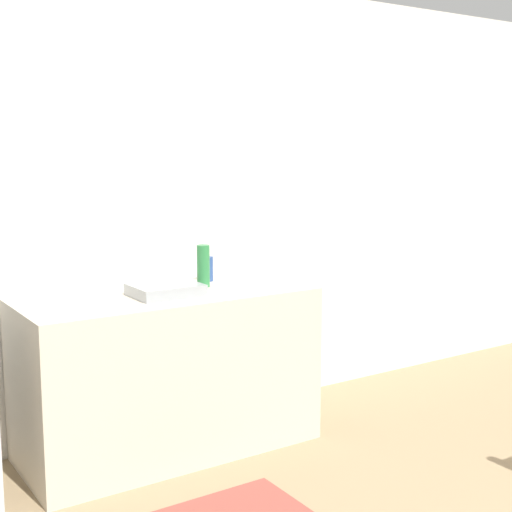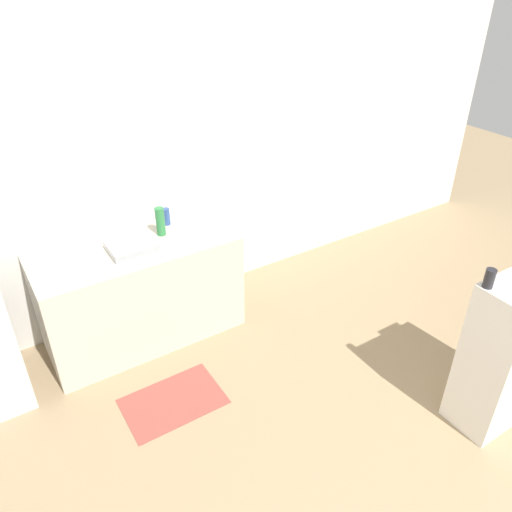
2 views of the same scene
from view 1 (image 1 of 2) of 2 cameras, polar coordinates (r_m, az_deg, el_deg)
wall_back at (r=4.23m, az=-5.62°, el=4.15°), size 8.00×0.06×2.60m
counter at (r=3.92m, az=-7.03°, el=-9.18°), size 1.56×0.68×0.86m
sink_basin at (r=3.75m, az=-7.25°, el=-2.71°), size 0.35×0.28×0.06m
bottle_tall at (r=3.96m, az=-4.24°, el=-0.80°), size 0.07×0.07×0.23m
bottle_short at (r=4.13m, az=-3.84°, el=-1.03°), size 0.06×0.06×0.14m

